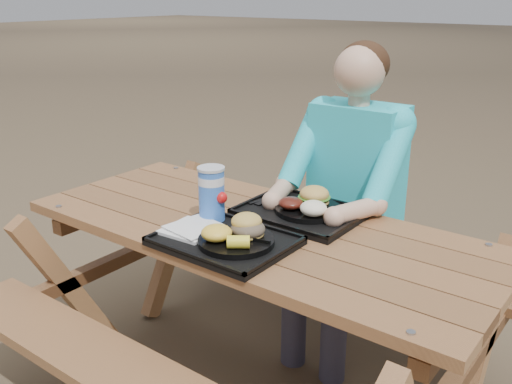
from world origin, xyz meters
The scene contains 17 objects.
picnic_table centered at (0.00, 0.00, 0.38)m, with size 1.80×1.49×0.75m, color #999999, non-canonical shape.
tray_near centered at (0.02, -0.21, 0.76)m, with size 0.45×0.35×0.02m, color black.
tray_far centered at (0.08, 0.18, 0.76)m, with size 0.45×0.35×0.02m, color black.
plate_near centered at (0.08, -0.21, 0.78)m, with size 0.26×0.26×0.02m, color black.
plate_far centered at (0.11, 0.19, 0.78)m, with size 0.26×0.26×0.02m, color black.
napkin_stack centered at (-0.12, -0.22, 0.78)m, with size 0.18×0.18×0.02m, color silver.
soda_cup centered at (-0.13, -0.09, 0.87)m, with size 0.10×0.10×0.19m, color blue.
condiment_bbq centered at (0.03, -0.08, 0.79)m, with size 0.05×0.05×0.03m, color black.
condiment_mustard centered at (0.07, -0.09, 0.78)m, with size 0.04×0.04×0.03m, color yellow.
sandwich centered at (0.09, -0.17, 0.85)m, with size 0.11×0.11×0.12m, color gold, non-canonical shape.
mac_cheese centered at (0.03, -0.26, 0.82)m, with size 0.10×0.10×0.05m, color yellow.
corn_cob centered at (0.13, -0.27, 0.81)m, with size 0.07×0.07×0.04m, color yellow, non-canonical shape.
cutlery_far centered at (-0.08, 0.19, 0.77)m, with size 0.03×0.15×0.01m, color black.
burger centered at (0.11, 0.24, 0.84)m, with size 0.12×0.12×0.11m, color gold, non-canonical shape.
baked_beans centered at (0.07, 0.13, 0.81)m, with size 0.10×0.10×0.04m, color #4E180F.
potato_salad centered at (0.17, 0.12, 0.82)m, with size 0.10×0.10×0.06m, color white.
diner centered at (0.11, 0.56, 0.64)m, with size 0.48×0.84×1.28m, color #1CC9B8, non-canonical shape.
Camera 1 is at (1.19, -1.57, 1.57)m, focal length 40.00 mm.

